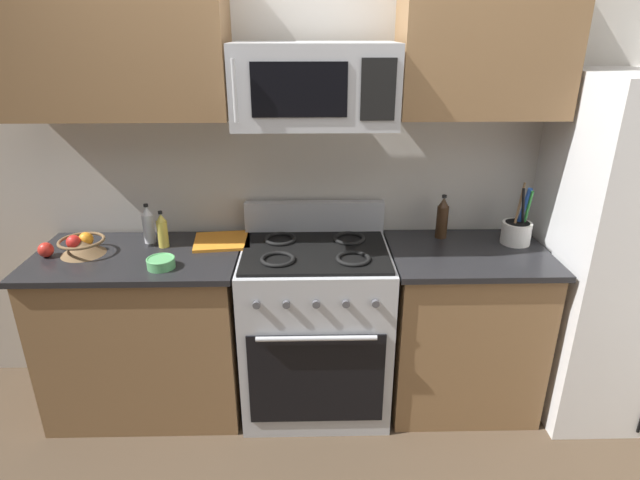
% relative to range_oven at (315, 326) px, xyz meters
% --- Properties ---
extents(wall_back, '(8.00, 0.10, 2.60)m').
position_rel_range_oven_xyz_m(wall_back, '(0.00, 0.37, 0.83)').
color(wall_back, beige).
rests_on(wall_back, ground).
extents(counter_left, '(1.03, 0.61, 0.91)m').
position_rel_range_oven_xyz_m(counter_left, '(-0.91, -0.00, -0.02)').
color(counter_left, olive).
rests_on(counter_left, ground).
extents(range_oven, '(0.76, 0.65, 1.09)m').
position_rel_range_oven_xyz_m(range_oven, '(0.00, 0.00, 0.00)').
color(range_oven, '#B2B5BA').
rests_on(range_oven, ground).
extents(counter_right, '(0.80, 0.61, 0.91)m').
position_rel_range_oven_xyz_m(counter_right, '(0.79, -0.00, -0.02)').
color(counter_right, olive).
rests_on(counter_right, ground).
extents(refrigerator, '(0.87, 0.72, 1.79)m').
position_rel_range_oven_xyz_m(refrigerator, '(1.65, -0.02, 0.42)').
color(refrigerator, silver).
rests_on(refrigerator, ground).
extents(microwave, '(0.73, 0.44, 0.36)m').
position_rel_range_oven_xyz_m(microwave, '(-0.00, 0.03, 1.25)').
color(microwave, '#B2B5BA').
extents(upper_cabinets_left, '(1.02, 0.34, 0.72)m').
position_rel_range_oven_xyz_m(upper_cabinets_left, '(-0.91, 0.15, 1.45)').
color(upper_cabinets_left, olive).
extents(upper_cabinets_right, '(0.79, 0.34, 0.72)m').
position_rel_range_oven_xyz_m(upper_cabinets_right, '(0.80, 0.15, 1.45)').
color(upper_cabinets_right, olive).
extents(utensil_crock, '(0.15, 0.15, 0.32)m').
position_rel_range_oven_xyz_m(utensil_crock, '(1.06, 0.10, 0.51)').
color(utensil_crock, white).
rests_on(utensil_crock, counter_right).
extents(fruit_basket, '(0.23, 0.23, 0.10)m').
position_rel_range_oven_xyz_m(fruit_basket, '(-1.17, 0.01, 0.48)').
color(fruit_basket, brown).
rests_on(fruit_basket, counter_left).
extents(apple_loose, '(0.07, 0.07, 0.07)m').
position_rel_range_oven_xyz_m(apple_loose, '(-1.34, -0.02, 0.47)').
color(apple_loose, red).
rests_on(apple_loose, counter_left).
extents(cutting_board, '(0.32, 0.28, 0.02)m').
position_rel_range_oven_xyz_m(cutting_board, '(-0.49, 0.14, 0.44)').
color(cutting_board, orange).
rests_on(cutting_board, counter_left).
extents(bottle_soy, '(0.06, 0.06, 0.24)m').
position_rel_range_oven_xyz_m(bottle_soy, '(0.69, 0.19, 0.55)').
color(bottle_soy, '#382314').
rests_on(bottle_soy, counter_right).
extents(bottle_vinegar, '(0.06, 0.06, 0.21)m').
position_rel_range_oven_xyz_m(bottle_vinegar, '(-0.87, 0.16, 0.53)').
color(bottle_vinegar, silver).
rests_on(bottle_vinegar, counter_left).
extents(bottle_oil, '(0.05, 0.05, 0.19)m').
position_rel_range_oven_xyz_m(bottle_oil, '(-0.79, 0.10, 0.52)').
color(bottle_oil, gold).
rests_on(bottle_oil, counter_left).
extents(prep_bowl, '(0.13, 0.13, 0.05)m').
position_rel_range_oven_xyz_m(prep_bowl, '(-0.73, -0.16, 0.46)').
color(prep_bowl, '#59AD66').
rests_on(prep_bowl, counter_left).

